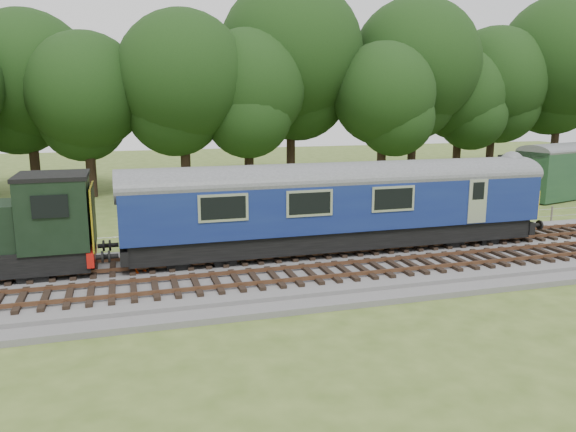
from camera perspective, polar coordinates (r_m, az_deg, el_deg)
name	(u,v)px	position (r m, az deg, el deg)	size (l,w,h in m)	color
ground	(347,268)	(23.11, 5.98, -5.24)	(120.00, 120.00, 0.00)	#40561F
ballast	(347,264)	(23.06, 5.99, -4.82)	(70.00, 7.00, 0.35)	#4C4C4F
track_north	(334,249)	(24.24, 4.74, -3.39)	(67.20, 2.40, 0.21)	black
track_south	(363,269)	(21.58, 7.63, -5.35)	(67.20, 2.40, 0.21)	black
fence	(311,242)	(27.16, 2.37, -2.62)	(64.00, 0.12, 1.00)	#6B6054
tree_line	(239,189)	(43.77, -5.05, 2.78)	(70.00, 8.00, 18.00)	black
dmu_railcar	(339,199)	(23.84, 5.24, 1.74)	(18.05, 2.86, 3.88)	black
worker	(140,248)	(21.71, -14.84, -3.18)	(0.67, 0.44, 1.85)	#EA3B0C
shed	(535,177)	(42.64, 23.78, 3.67)	(4.75, 4.75, 3.00)	#193821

